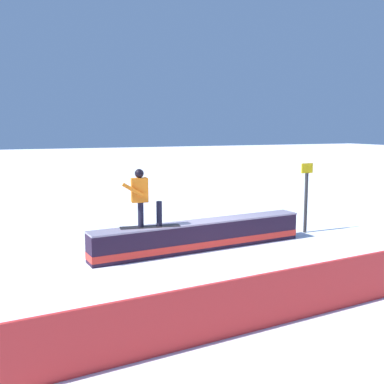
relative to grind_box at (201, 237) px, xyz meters
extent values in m
plane|color=white|center=(0.00, 0.00, -0.34)|extent=(120.00, 120.00, 0.00)
cube|color=black|center=(0.00, 0.00, 0.02)|extent=(6.00, 1.08, 0.71)
cube|color=red|center=(0.00, 0.00, -0.16)|extent=(6.01, 1.09, 0.17)
cube|color=gray|center=(0.00, 0.00, 0.39)|extent=(6.01, 1.13, 0.04)
cube|color=black|center=(1.43, 0.12, 0.42)|extent=(1.50, 0.52, 0.01)
cylinder|color=black|center=(1.66, 0.09, 0.73)|extent=(0.16, 0.16, 0.61)
cylinder|color=black|center=(1.20, 0.16, 0.73)|extent=(0.16, 0.16, 0.61)
cube|color=orange|center=(1.68, 0.09, 1.34)|extent=(0.43, 0.30, 0.59)
sphere|color=black|center=(1.68, 0.09, 1.74)|extent=(0.22, 0.22, 0.22)
cylinder|color=orange|center=(1.88, 0.22, 1.36)|extent=(0.52, 0.17, 0.37)
cylinder|color=orange|center=(1.55, -0.06, 1.36)|extent=(0.24, 0.13, 0.55)
cube|color=red|center=(0.00, 4.61, 0.11)|extent=(9.88, 0.92, 0.90)
cylinder|color=#262628|center=(-3.72, -0.50, 0.57)|extent=(0.10, 0.10, 1.82)
cube|color=yellow|center=(-3.72, -0.50, 1.62)|extent=(0.40, 0.04, 0.30)
camera|label=1|loc=(4.83, 10.55, 2.84)|focal=42.49mm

